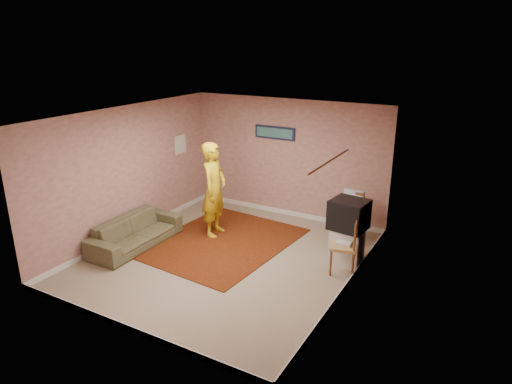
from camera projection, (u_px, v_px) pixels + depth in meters
The scene contains 26 objects.
ground at pixel (227, 258), 8.29m from camera, with size 5.00×5.00×0.00m, color gray.
wall_back at pixel (287, 159), 9.94m from camera, with size 4.50×0.02×2.60m, color tan.
wall_front at pixel (118, 245), 5.81m from camera, with size 4.50×0.02×2.60m, color tan.
wall_left at pixel (128, 173), 8.92m from camera, with size 0.02×5.00×2.60m, color tan.
wall_right at pixel (351, 214), 6.83m from camera, with size 0.02×5.00×2.60m, color tan.
ceiling at pixel (223, 115), 7.46m from camera, with size 4.50×5.00×0.02m, color silver.
baseboard_back at pixel (286, 212), 10.33m from camera, with size 4.50×0.02×0.10m, color silver.
baseboard_front at pixel (128, 328), 6.22m from camera, with size 4.50×0.02×0.10m, color silver.
baseboard_left at pixel (134, 231), 9.31m from camera, with size 0.02×5.00×0.10m, color silver.
baseboard_right at pixel (345, 287), 7.24m from camera, with size 0.02×5.00×0.10m, color silver.
window at pixel (330, 225), 6.04m from camera, with size 0.01×1.10×1.50m, color black.
curtain_sheer at pixel (324, 242), 5.99m from camera, with size 0.01×0.75×2.10m, color white.
curtain_floral at pixel (341, 224), 6.57m from camera, with size 0.01×0.35×2.10m, color beige.
curtain_rod at pixel (330, 161), 5.78m from camera, with size 0.02×0.02×1.40m, color brown.
picture_back at pixel (275, 133), 9.87m from camera, with size 0.95×0.04×0.28m.
picture_left at pixel (180, 144), 10.14m from camera, with size 0.04×0.38×0.42m.
area_rug at pixel (222, 242), 8.94m from camera, with size 2.37×2.97×0.02m, color black.
tv_cabinet at pixel (347, 246), 8.01m from camera, with size 0.52×0.47×0.66m, color silver.
crt_tv at pixel (349, 215), 7.83m from camera, with size 0.67×0.61×0.52m.
chair_a at pixel (349, 212), 8.80m from camera, with size 0.50×0.48×0.54m.
dvd_player at pixel (349, 215), 8.83m from camera, with size 0.36×0.26×0.06m, color #B6B5BA.
blue_throw at pixel (353, 200), 8.90m from camera, with size 0.38×0.05×0.40m, color #93BEF0.
chair_b at pixel (344, 239), 7.62m from camera, with size 0.52×0.54×0.54m.
game_console at pixel (344, 243), 7.65m from camera, with size 0.24×0.18×0.05m, color silver.
sofa at pixel (136, 232), 8.70m from camera, with size 1.94×0.76×0.57m, color brown.
person at pixel (214, 190), 9.02m from camera, with size 0.69×0.46×1.90m, color gold.
Camera 1 is at (4.12, -6.25, 3.80)m, focal length 32.00 mm.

